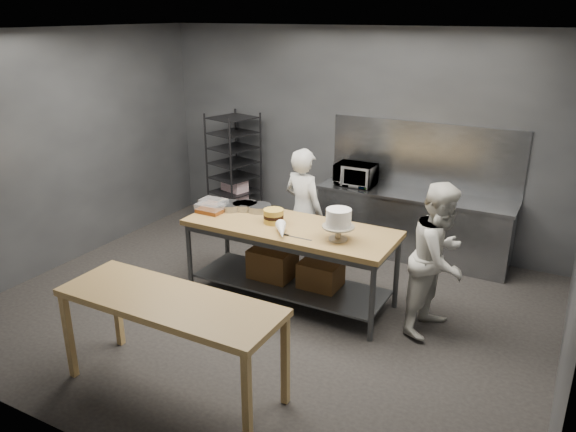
{
  "coord_description": "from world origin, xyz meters",
  "views": [
    {
      "loc": [
        2.88,
        -4.84,
        3.18
      ],
      "look_at": [
        0.12,
        0.27,
        1.05
      ],
      "focal_mm": 35.0,
      "sensor_mm": 36.0,
      "label": 1
    }
  ],
  "objects_px": {
    "microwave": "(356,174)",
    "chef_right": "(439,259)",
    "layer_cake": "(274,216)",
    "near_counter": "(170,308)",
    "frosted_cake_stand": "(339,220)",
    "speed_rack": "(234,171)",
    "chef_behind": "(303,211)",
    "work_table": "(291,253)"
  },
  "relations": [
    {
      "from": "microwave",
      "to": "chef_right",
      "type": "bearing_deg",
      "value": -46.6
    },
    {
      "from": "microwave",
      "to": "layer_cake",
      "type": "relative_size",
      "value": 2.38
    },
    {
      "from": "layer_cake",
      "to": "chef_right",
      "type": "bearing_deg",
      "value": 5.22
    },
    {
      "from": "near_counter",
      "to": "frosted_cake_stand",
      "type": "xyz_separation_m",
      "value": [
        0.75,
        1.82,
        0.33
      ]
    },
    {
      "from": "frosted_cake_stand",
      "to": "near_counter",
      "type": "bearing_deg",
      "value": -112.37
    },
    {
      "from": "near_counter",
      "to": "speed_rack",
      "type": "bearing_deg",
      "value": 116.04
    },
    {
      "from": "chef_right",
      "to": "microwave",
      "type": "bearing_deg",
      "value": 55.33
    },
    {
      "from": "speed_rack",
      "to": "microwave",
      "type": "relative_size",
      "value": 3.23
    },
    {
      "from": "chef_right",
      "to": "microwave",
      "type": "xyz_separation_m",
      "value": [
        -1.61,
        1.7,
        0.25
      ]
    },
    {
      "from": "chef_behind",
      "to": "near_counter",
      "type": "bearing_deg",
      "value": 108.31
    },
    {
      "from": "chef_behind",
      "to": "layer_cake",
      "type": "xyz_separation_m",
      "value": [
        0.03,
        -0.81,
        0.19
      ]
    },
    {
      "from": "chef_right",
      "to": "frosted_cake_stand",
      "type": "xyz_separation_m",
      "value": [
        -1.0,
        -0.29,
        0.34
      ]
    },
    {
      "from": "chef_right",
      "to": "microwave",
      "type": "relative_size",
      "value": 2.97
    },
    {
      "from": "near_counter",
      "to": "layer_cake",
      "type": "bearing_deg",
      "value": 92.81
    },
    {
      "from": "speed_rack",
      "to": "layer_cake",
      "type": "height_order",
      "value": "speed_rack"
    },
    {
      "from": "near_counter",
      "to": "frosted_cake_stand",
      "type": "relative_size",
      "value": 5.86
    },
    {
      "from": "work_table",
      "to": "near_counter",
      "type": "xyz_separation_m",
      "value": [
        -0.11,
        -1.97,
        0.24
      ]
    },
    {
      "from": "speed_rack",
      "to": "microwave",
      "type": "distance_m",
      "value": 1.97
    },
    {
      "from": "speed_rack",
      "to": "work_table",
      "type": "bearing_deg",
      "value": -42.26
    },
    {
      "from": "speed_rack",
      "to": "chef_right",
      "type": "bearing_deg",
      "value": -24.44
    },
    {
      "from": "near_counter",
      "to": "speed_rack",
      "type": "xyz_separation_m",
      "value": [
        -1.82,
        3.73,
        0.04
      ]
    },
    {
      "from": "chef_right",
      "to": "frosted_cake_stand",
      "type": "relative_size",
      "value": 4.72
    },
    {
      "from": "microwave",
      "to": "speed_rack",
      "type": "bearing_deg",
      "value": -177.67
    },
    {
      "from": "near_counter",
      "to": "layer_cake",
      "type": "relative_size",
      "value": 8.77
    },
    {
      "from": "microwave",
      "to": "chef_behind",
      "type": "bearing_deg",
      "value": -103.87
    },
    {
      "from": "speed_rack",
      "to": "frosted_cake_stand",
      "type": "relative_size",
      "value": 5.13
    },
    {
      "from": "near_counter",
      "to": "speed_rack",
      "type": "relative_size",
      "value": 1.14
    },
    {
      "from": "chef_right",
      "to": "near_counter",
      "type": "bearing_deg",
      "value": 152.17
    },
    {
      "from": "near_counter",
      "to": "work_table",
      "type": "bearing_deg",
      "value": 86.8
    },
    {
      "from": "chef_behind",
      "to": "microwave",
      "type": "xyz_separation_m",
      "value": [
        0.26,
        1.07,
        0.24
      ]
    },
    {
      "from": "speed_rack",
      "to": "chef_behind",
      "type": "xyz_separation_m",
      "value": [
        1.7,
        -0.99,
        -0.05
      ]
    },
    {
      "from": "frosted_cake_stand",
      "to": "layer_cake",
      "type": "xyz_separation_m",
      "value": [
        -0.84,
        0.12,
        -0.14
      ]
    },
    {
      "from": "chef_right",
      "to": "chef_behind",
      "type": "bearing_deg",
      "value": 83.17
    },
    {
      "from": "chef_behind",
      "to": "chef_right",
      "type": "relative_size",
      "value": 1.0
    },
    {
      "from": "chef_behind",
      "to": "layer_cake",
      "type": "height_order",
      "value": "chef_behind"
    },
    {
      "from": "work_table",
      "to": "speed_rack",
      "type": "height_order",
      "value": "speed_rack"
    },
    {
      "from": "chef_right",
      "to": "frosted_cake_stand",
      "type": "distance_m",
      "value": 1.1
    },
    {
      "from": "chef_right",
      "to": "speed_rack",
      "type": "bearing_deg",
      "value": 77.49
    },
    {
      "from": "work_table",
      "to": "near_counter",
      "type": "height_order",
      "value": "work_table"
    },
    {
      "from": "speed_rack",
      "to": "frosted_cake_stand",
      "type": "xyz_separation_m",
      "value": [
        2.57,
        -1.91,
        0.28
      ]
    },
    {
      "from": "microwave",
      "to": "layer_cake",
      "type": "height_order",
      "value": "microwave"
    },
    {
      "from": "speed_rack",
      "to": "chef_right",
      "type": "relative_size",
      "value": 1.09
    }
  ]
}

